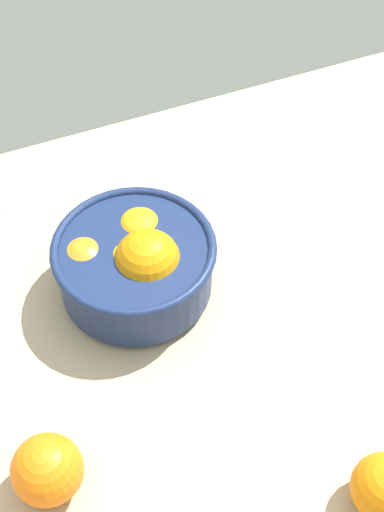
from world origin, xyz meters
The scene contains 3 objects.
ground_plane centered at (0.00, 0.00, -1.50)cm, with size 146.93×83.17×3.00cm, color tan.
fruit_bowl centered at (-4.11, 8.20, 5.38)cm, with size 21.62×21.62×11.92cm.
loose_orange_2 centered at (-22.49, -14.61, 4.08)cm, with size 8.15×8.15×8.15cm, color orange.
Camera 1 is at (-20.74, -52.20, 83.28)cm, focal length 52.95 mm.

